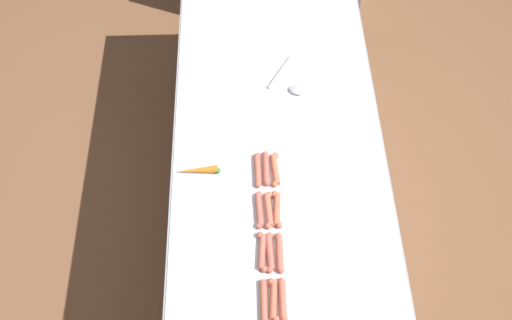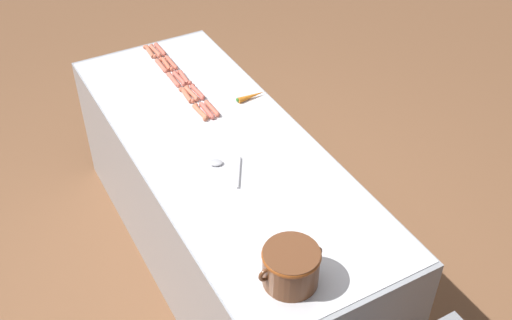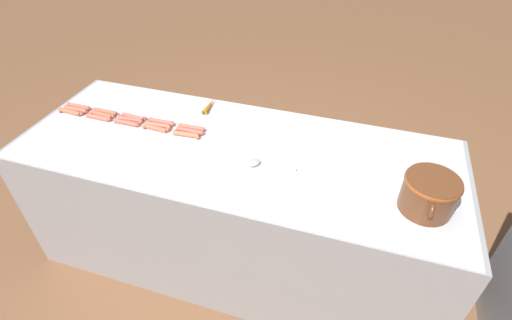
{
  "view_description": "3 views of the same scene",
  "coord_description": "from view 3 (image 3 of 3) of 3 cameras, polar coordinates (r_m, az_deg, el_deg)",
  "views": [
    {
      "loc": [
        -0.14,
        -1.7,
        2.92
      ],
      "look_at": [
        -0.09,
        -0.25,
        0.87
      ],
      "focal_mm": 44.59,
      "sensor_mm": 36.0,
      "label": 1
    },
    {
      "loc": [
        1.02,
        2.21,
        2.73
      ],
      "look_at": [
        -0.09,
        0.2,
        0.85
      ],
      "focal_mm": 43.18,
      "sensor_mm": 36.0,
      "label": 2
    },
    {
      "loc": [
        1.45,
        0.58,
        2.03
      ],
      "look_at": [
        0.07,
        0.14,
        0.85
      ],
      "focal_mm": 26.75,
      "sensor_mm": 36.0,
      "label": 3
    }
  ],
  "objects": [
    {
      "name": "ground_plane",
      "position": [
        2.56,
        -2.51,
        -13.4
      ],
      "size": [
        20.0,
        20.0,
        0.0
      ],
      "primitive_type": "plane",
      "color": "brown"
    },
    {
      "name": "griddle_counter",
      "position": [
        2.24,
        -2.81,
        -6.82
      ],
      "size": [
        0.87,
        2.29,
        0.84
      ],
      "color": "#9EA0A5",
      "rests_on": "ground_plane"
    },
    {
      "name": "hot_dog_0",
      "position": [
        2.5,
        -25.0,
        7.28
      ],
      "size": [
        0.03,
        0.16,
        0.03
      ],
      "color": "#D76652",
      "rests_on": "griddle_counter"
    },
    {
      "name": "hot_dog_1",
      "position": [
        2.39,
        -21.68,
        6.76
      ],
      "size": [
        0.03,
        0.16,
        0.03
      ],
      "color": "#CE654F",
      "rests_on": "griddle_counter"
    },
    {
      "name": "hot_dog_2",
      "position": [
        2.28,
        -17.86,
        6.15
      ],
      "size": [
        0.04,
        0.16,
        0.03
      ],
      "color": "#D36755",
      "rests_on": "griddle_counter"
    },
    {
      "name": "hot_dog_3",
      "position": [
        2.2,
        -13.94,
        5.57
      ],
      "size": [
        0.03,
        0.16,
        0.03
      ],
      "color": "#D76655",
      "rests_on": "griddle_counter"
    },
    {
      "name": "hot_dog_4",
      "position": [
        2.12,
        -9.62,
        4.84
      ],
      "size": [
        0.03,
        0.16,
        0.03
      ],
      "color": "#D36750",
      "rests_on": "griddle_counter"
    },
    {
      "name": "hot_dog_5",
      "position": [
        2.48,
        -25.38,
        6.86
      ],
      "size": [
        0.03,
        0.16,
        0.03
      ],
      "color": "#D36F55",
      "rests_on": "griddle_counter"
    },
    {
      "name": "hot_dog_6",
      "position": [
        2.37,
        -22.06,
        6.32
      ],
      "size": [
        0.04,
        0.16,
        0.03
      ],
      "color": "#D1694D",
      "rests_on": "griddle_counter"
    },
    {
      "name": "hot_dog_7",
      "position": [
        2.27,
        -18.31,
        5.78
      ],
      "size": [
        0.03,
        0.16,
        0.03
      ],
      "color": "#CE6656",
      "rests_on": "griddle_counter"
    },
    {
      "name": "hot_dog_8",
      "position": [
        2.17,
        -14.43,
        5.08
      ],
      "size": [
        0.03,
        0.16,
        0.03
      ],
      "color": "#D57156",
      "rests_on": "griddle_counter"
    },
    {
      "name": "hot_dog_9",
      "position": [
        2.09,
        -9.85,
        4.31
      ],
      "size": [
        0.03,
        0.16,
        0.03
      ],
      "color": "#D26455",
      "rests_on": "griddle_counter"
    },
    {
      "name": "hot_dog_10",
      "position": [
        2.46,
        -25.97,
        6.48
      ],
      "size": [
        0.04,
        0.16,
        0.03
      ],
      "color": "#CB6D4F",
      "rests_on": "griddle_counter"
    },
    {
      "name": "hot_dog_11",
      "position": [
        2.35,
        -22.49,
        5.89
      ],
      "size": [
        0.03,
        0.16,
        0.03
      ],
      "color": "#D66A54",
      "rests_on": "griddle_counter"
    },
    {
      "name": "hot_dog_12",
      "position": [
        2.24,
        -18.82,
        5.31
      ],
      "size": [
        0.03,
        0.16,
        0.03
      ],
      "color": "#CD6652",
      "rests_on": "griddle_counter"
    },
    {
      "name": "hot_dog_13",
      "position": [
        2.15,
        -14.78,
        4.62
      ],
      "size": [
        0.04,
        0.16,
        0.03
      ],
      "color": "#D16B4D",
      "rests_on": "griddle_counter"
    },
    {
      "name": "hot_dog_14",
      "position": [
        2.07,
        -10.42,
        3.8
      ],
      "size": [
        0.04,
        0.16,
        0.03
      ],
      "color": "#D27150",
      "rests_on": "griddle_counter"
    },
    {
      "name": "bean_pot",
      "position": [
        1.73,
        24.51,
        -4.43
      ],
      "size": [
        0.28,
        0.23,
        0.16
      ],
      "color": "brown",
      "rests_on": "griddle_counter"
    },
    {
      "name": "serving_spoon",
      "position": [
        1.86,
        1.03,
        -0.25
      ],
      "size": [
        0.17,
        0.25,
        0.02
      ],
      "color": "#B7B7BC",
      "rests_on": "griddle_counter"
    },
    {
      "name": "carrot",
      "position": [
        2.29,
        -7.03,
        8.1
      ],
      "size": [
        0.18,
        0.04,
        0.03
      ],
      "color": "orange",
      "rests_on": "griddle_counter"
    }
  ]
}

